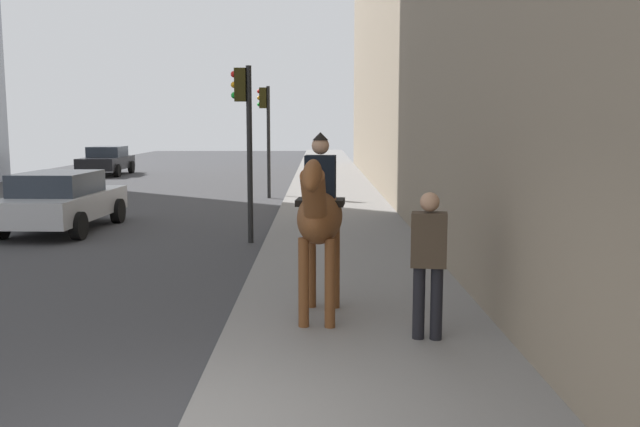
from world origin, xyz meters
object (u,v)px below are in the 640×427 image
traffic_light_near_curb (245,125)px  mounted_horse_near (319,215)px  pedestrian_greeting (429,256)px  car_near_lane (62,200)px  traffic_light_far_curb (266,124)px  car_mid_lane (107,160)px

traffic_light_near_curb → mounted_horse_near: bearing=-165.7°
pedestrian_greeting → traffic_light_near_curb: bearing=31.1°
pedestrian_greeting → traffic_light_near_curb: size_ratio=0.45×
car_near_lane → traffic_light_far_curb: bearing=-28.8°
car_mid_lane → traffic_light_near_curb: bearing=23.8°
pedestrian_greeting → car_near_lane: size_ratio=0.39×
pedestrian_greeting → traffic_light_near_curb: 7.73m
car_mid_lane → mounted_horse_near: bearing=21.4°
mounted_horse_near → traffic_light_far_curb: traffic_light_far_curb is taller
traffic_light_near_curb → car_near_lane: bearing=70.4°
car_mid_lane → traffic_light_far_curb: traffic_light_far_curb is taller
mounted_horse_near → traffic_light_far_curb: bearing=-167.9°
mounted_horse_near → car_near_lane: (7.86, 6.22, -0.70)m
pedestrian_greeting → car_near_lane: bearing=49.9°
mounted_horse_near → car_mid_lane: size_ratio=0.54×
pedestrian_greeting → car_mid_lane: bearing=33.4°
car_near_lane → traffic_light_near_curb: size_ratio=1.14×
mounted_horse_near → traffic_light_near_curb: 6.50m
pedestrian_greeting → traffic_light_far_curb: (16.01, 3.07, 1.49)m
traffic_light_far_curb → car_mid_lane: bearing=39.6°
pedestrian_greeting → traffic_light_near_curb: (7.04, 2.82, 1.45)m
traffic_light_near_curb → traffic_light_far_curb: size_ratio=0.98×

